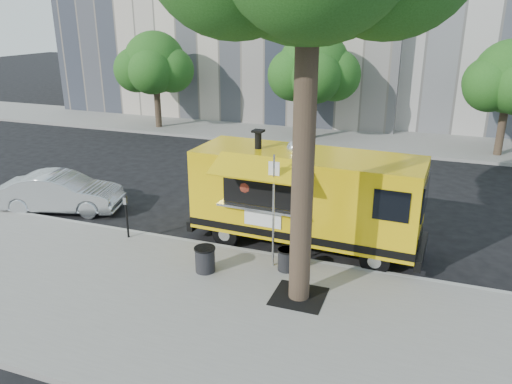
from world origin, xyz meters
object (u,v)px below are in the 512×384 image
far_tree_a (155,63)px  food_truck (304,196)px  sedan (62,192)px  trash_bin_left (205,259)px  sign_post (274,205)px  parking_meter (126,211)px  far_tree_b (314,67)px  far_tree_c (510,77)px  trash_bin_right (286,259)px

far_tree_a → food_truck: size_ratio=0.80×
sedan → trash_bin_left: bearing=-125.3°
food_truck → sign_post: bearing=-99.1°
sedan → parking_meter: bearing=-126.0°
far_tree_b → sedan: (-5.50, -12.70, -3.17)m
far_tree_c → food_truck: far_tree_c is taller
far_tree_a → far_tree_c: bearing=0.3°
parking_meter → trash_bin_right: parking_meter is taller
far_tree_b → far_tree_c: far_tree_b is taller
sign_post → sedan: sign_post is taller
far_tree_a → sign_post: size_ratio=1.79×
parking_meter → food_truck: bearing=17.2°
far_tree_b → sign_post: bearing=-79.9°
sedan → trash_bin_right: bearing=-116.0°
far_tree_a → trash_bin_left: size_ratio=8.12×
far_tree_a → trash_bin_right: (11.95, -13.95, -3.31)m
far_tree_a → sedan: far_tree_a is taller
sign_post → sedan: bearing=169.1°
far_tree_a → far_tree_b: bearing=2.5°
far_tree_b → sedan: bearing=-113.4°
far_tree_a → parking_meter: far_tree_a is taller
trash_bin_right → sign_post: bearing=165.4°
trash_bin_left → far_tree_a: bearing=124.2°
sign_post → food_truck: size_ratio=0.45×
far_tree_a → far_tree_c: 18.00m
far_tree_c → sedan: (-14.50, -12.40, -3.05)m
sedan → trash_bin_left: sedan is taller
sign_post → food_truck: (0.35, 1.72, -0.31)m
far_tree_a → parking_meter: size_ratio=4.01×
trash_bin_right → parking_meter: bearing=176.5°
far_tree_a → far_tree_b: size_ratio=0.97×
far_tree_c → sedan: far_tree_c is taller
far_tree_a → trash_bin_right: far_tree_a is taller
sedan → far_tree_a: bearing=1.0°
far_tree_c → far_tree_a: bearing=-179.7°
sedan → food_truck: bearing=-103.7°
far_tree_c → trash_bin_right: size_ratio=8.97×
far_tree_c → food_truck: 13.84m
sign_post → parking_meter: sign_post is taller
far_tree_b → trash_bin_right: bearing=-78.4°
far_tree_b → parking_meter: 14.48m
sedan → far_tree_b: bearing=-38.3°
sedan → trash_bin_right: sedan is taller
trash_bin_left → parking_meter: bearing=160.4°
far_tree_c → food_truck: size_ratio=0.78×
parking_meter → sedan: 3.76m
far_tree_b → sedan: size_ratio=1.37×
parking_meter → food_truck: 5.16m
far_tree_a → sedan: (3.50, -12.30, -3.11)m
far_tree_b → far_tree_c: (9.00, -0.30, -0.12)m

